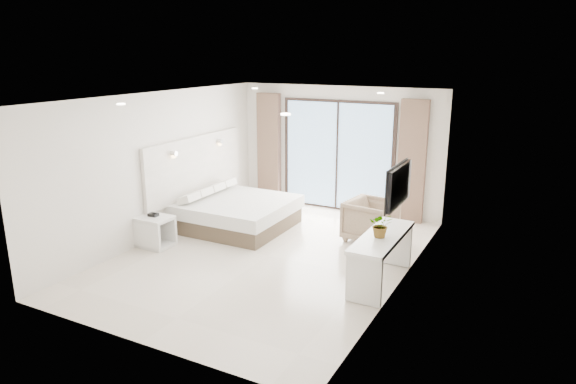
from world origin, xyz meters
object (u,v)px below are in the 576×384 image
(armchair, at_px, (371,219))
(bed, at_px, (236,213))
(nightstand, at_px, (155,232))
(console_desk, at_px, (382,248))

(armchair, bearing_deg, bed, 109.00)
(nightstand, bearing_deg, console_desk, 5.77)
(console_desk, bearing_deg, bed, 160.87)
(nightstand, xyz_separation_m, console_desk, (4.06, 0.39, 0.29))
(nightstand, height_order, console_desk, console_desk)
(console_desk, bearing_deg, nightstand, -174.47)
(bed, distance_m, console_desk, 3.54)
(console_desk, bearing_deg, armchair, 113.48)
(bed, height_order, nightstand, bed)
(console_desk, xyz_separation_m, armchair, (-0.73, 1.67, -0.14))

